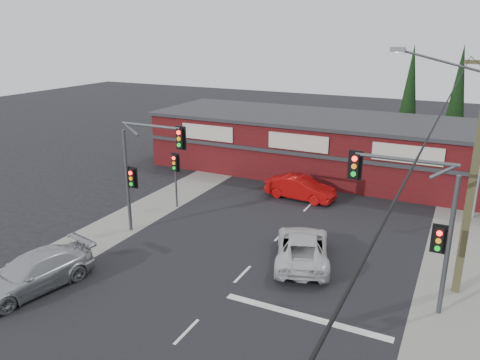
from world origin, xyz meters
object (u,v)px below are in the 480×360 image
at_px(white_suv, 302,247).
at_px(red_sedan, 300,188).
at_px(utility_pole, 471,165).
at_px(shop_building, 329,145).
at_px(silver_suv, 33,273).

relative_size(white_suv, red_sedan, 1.16).
relative_size(red_sedan, utility_pole, 0.44).
bearing_deg(utility_pole, white_suv, -177.28).
height_order(red_sedan, utility_pole, utility_pole).
xyz_separation_m(shop_building, utility_pole, (9.36, -14.00, 3.26)).
bearing_deg(shop_building, silver_suv, -106.20).
xyz_separation_m(red_sedan, utility_pole, (9.30, -7.68, 4.67)).
relative_size(white_suv, silver_suv, 1.00).
bearing_deg(silver_suv, red_sedan, 79.49).
bearing_deg(utility_pole, shop_building, 123.76).
xyz_separation_m(white_suv, utility_pole, (6.42, 0.31, 4.69)).
height_order(white_suv, red_sedan, red_sedan).
bearing_deg(white_suv, red_sedan, -88.69).
bearing_deg(white_suv, silver_suv, 19.70).
bearing_deg(shop_building, red_sedan, -89.47).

